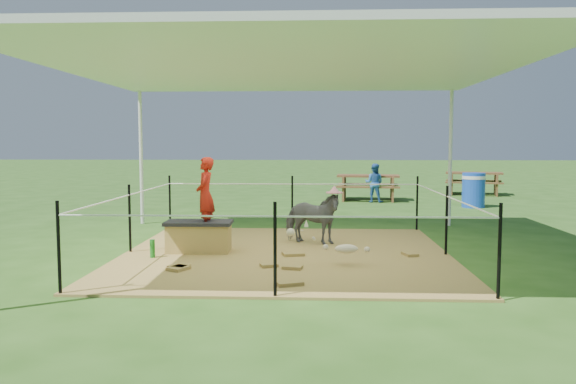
{
  "coord_description": "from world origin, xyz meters",
  "views": [
    {
      "loc": [
        0.39,
        -7.87,
        1.59
      ],
      "look_at": [
        0.0,
        0.6,
        0.85
      ],
      "focal_mm": 35.0,
      "sensor_mm": 36.0,
      "label": 1
    }
  ],
  "objects_px": {
    "woman": "(205,187)",
    "green_bottle": "(152,249)",
    "straw_bale": "(199,238)",
    "picnic_table_near": "(368,188)",
    "distant_person": "(374,183)",
    "pony": "(312,218)",
    "trash_barrel": "(473,190)",
    "foal": "(346,247)",
    "picnic_table_far": "(474,183)"
  },
  "relations": [
    {
      "from": "foal",
      "to": "picnic_table_near",
      "type": "relative_size",
      "value": 0.5
    },
    {
      "from": "woman",
      "to": "picnic_table_near",
      "type": "height_order",
      "value": "woman"
    },
    {
      "from": "green_bottle",
      "to": "trash_barrel",
      "type": "distance_m",
      "value": 9.01
    },
    {
      "from": "pony",
      "to": "picnic_table_far",
      "type": "height_order",
      "value": "pony"
    },
    {
      "from": "pony",
      "to": "foal",
      "type": "height_order",
      "value": "pony"
    },
    {
      "from": "straw_bale",
      "to": "woman",
      "type": "bearing_deg",
      "value": -0.0
    },
    {
      "from": "pony",
      "to": "woman",
      "type": "bearing_deg",
      "value": 136.24
    },
    {
      "from": "green_bottle",
      "to": "distant_person",
      "type": "xyz_separation_m",
      "value": [
        3.82,
        7.63,
        0.37
      ]
    },
    {
      "from": "woman",
      "to": "picnic_table_far",
      "type": "relative_size",
      "value": 0.64
    },
    {
      "from": "woman",
      "to": "green_bottle",
      "type": "bearing_deg",
      "value": -56.71
    },
    {
      "from": "foal",
      "to": "picnic_table_near",
      "type": "distance_m",
      "value": 8.62
    },
    {
      "from": "foal",
      "to": "picnic_table_near",
      "type": "xyz_separation_m",
      "value": [
        1.09,
        8.55,
        0.09
      ]
    },
    {
      "from": "picnic_table_far",
      "to": "green_bottle",
      "type": "bearing_deg",
      "value": -111.1
    },
    {
      "from": "pony",
      "to": "picnic_table_near",
      "type": "xyz_separation_m",
      "value": [
        1.54,
        7.03,
        -0.08
      ]
    },
    {
      "from": "picnic_table_near",
      "to": "picnic_table_far",
      "type": "distance_m",
      "value": 3.91
    },
    {
      "from": "green_bottle",
      "to": "foal",
      "type": "distance_m",
      "value": 2.65
    },
    {
      "from": "straw_bale",
      "to": "picnic_table_near",
      "type": "distance_m",
      "value": 8.37
    },
    {
      "from": "distant_person",
      "to": "woman",
      "type": "bearing_deg",
      "value": 85.24
    },
    {
      "from": "straw_bale",
      "to": "woman",
      "type": "height_order",
      "value": "woman"
    },
    {
      "from": "straw_bale",
      "to": "distant_person",
      "type": "distance_m",
      "value": 7.9
    },
    {
      "from": "pony",
      "to": "trash_barrel",
      "type": "bearing_deg",
      "value": -15.36
    },
    {
      "from": "green_bottle",
      "to": "picnic_table_far",
      "type": "xyz_separation_m",
      "value": [
        7.14,
        10.07,
        0.19
      ]
    },
    {
      "from": "picnic_table_near",
      "to": "green_bottle",
      "type": "bearing_deg",
      "value": -108.67
    },
    {
      "from": "trash_barrel",
      "to": "distant_person",
      "type": "relative_size",
      "value": 0.82
    },
    {
      "from": "green_bottle",
      "to": "picnic_table_near",
      "type": "relative_size",
      "value": 0.15
    },
    {
      "from": "pony",
      "to": "picnic_table_near",
      "type": "bearing_deg",
      "value": 8.7
    },
    {
      "from": "pony",
      "to": "picnic_table_far",
      "type": "bearing_deg",
      "value": -8.13
    },
    {
      "from": "green_bottle",
      "to": "picnic_table_far",
      "type": "relative_size",
      "value": 0.15
    },
    {
      "from": "trash_barrel",
      "to": "picnic_table_near",
      "type": "xyz_separation_m",
      "value": [
        -2.45,
        1.62,
        -0.07
      ]
    },
    {
      "from": "picnic_table_near",
      "to": "picnic_table_far",
      "type": "relative_size",
      "value": 1.02
    },
    {
      "from": "pony",
      "to": "picnic_table_far",
      "type": "distance_m",
      "value": 10.2
    },
    {
      "from": "foal",
      "to": "straw_bale",
      "type": "bearing_deg",
      "value": 154.39
    },
    {
      "from": "green_bottle",
      "to": "woman",
      "type": "bearing_deg",
      "value": 34.7
    },
    {
      "from": "pony",
      "to": "trash_barrel",
      "type": "height_order",
      "value": "trash_barrel"
    },
    {
      "from": "foal",
      "to": "trash_barrel",
      "type": "relative_size",
      "value": 1.0
    },
    {
      "from": "trash_barrel",
      "to": "picnic_table_far",
      "type": "distance_m",
      "value": 3.63
    },
    {
      "from": "woman",
      "to": "foal",
      "type": "bearing_deg",
      "value": 66.42
    },
    {
      "from": "picnic_table_far",
      "to": "picnic_table_near",
      "type": "bearing_deg",
      "value": -137.13
    },
    {
      "from": "woman",
      "to": "picnic_table_far",
      "type": "xyz_separation_m",
      "value": [
        6.49,
        9.62,
        -0.61
      ]
    },
    {
      "from": "picnic_table_near",
      "to": "distant_person",
      "type": "relative_size",
      "value": 1.63
    },
    {
      "from": "trash_barrel",
      "to": "green_bottle",
      "type": "bearing_deg",
      "value": -133.14
    },
    {
      "from": "foal",
      "to": "picnic_table_far",
      "type": "xyz_separation_m",
      "value": [
        4.52,
        10.42,
        0.08
      ]
    },
    {
      "from": "pony",
      "to": "distant_person",
      "type": "height_order",
      "value": "distant_person"
    },
    {
      "from": "distant_person",
      "to": "straw_bale",
      "type": "bearing_deg",
      "value": 84.58
    },
    {
      "from": "green_bottle",
      "to": "foal",
      "type": "xyz_separation_m",
      "value": [
        2.62,
        -0.35,
        0.11
      ]
    },
    {
      "from": "woman",
      "to": "picnic_table_far",
      "type": "distance_m",
      "value": 11.62
    },
    {
      "from": "woman",
      "to": "distant_person",
      "type": "height_order",
      "value": "woman"
    },
    {
      "from": "picnic_table_near",
      "to": "picnic_table_far",
      "type": "bearing_deg",
      "value": 34.3
    },
    {
      "from": "woman",
      "to": "foal",
      "type": "relative_size",
      "value": 1.25
    },
    {
      "from": "straw_bale",
      "to": "green_bottle",
      "type": "height_order",
      "value": "straw_bale"
    }
  ]
}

